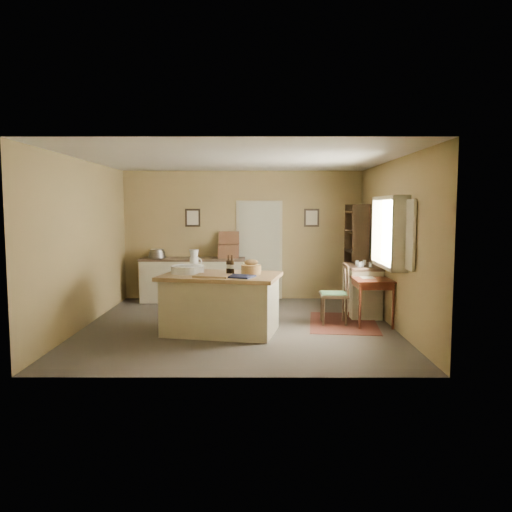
{
  "coord_description": "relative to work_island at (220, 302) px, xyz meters",
  "views": [
    {
      "loc": [
        0.3,
        -8.02,
        1.93
      ],
      "look_at": [
        0.29,
        0.02,
        1.15
      ],
      "focal_mm": 35.0,
      "sensor_mm": 36.0,
      "label": 1
    }
  ],
  "objects": [
    {
      "name": "ground",
      "position": [
        0.26,
        0.41,
        -0.48
      ],
      "size": [
        5.0,
        5.0,
        0.0
      ],
      "primitive_type": "plane",
      "color": "#51473E",
      "rests_on": "ground"
    },
    {
      "name": "wall_back",
      "position": [
        0.26,
        2.91,
        0.87
      ],
      "size": [
        5.0,
        0.1,
        2.7
      ],
      "primitive_type": "cube",
      "color": "olive",
      "rests_on": "ground"
    },
    {
      "name": "wall_front",
      "position": [
        0.26,
        -2.09,
        0.87
      ],
      "size": [
        5.0,
        0.1,
        2.7
      ],
      "primitive_type": "cube",
      "color": "olive",
      "rests_on": "ground"
    },
    {
      "name": "wall_left",
      "position": [
        -2.24,
        0.41,
        0.87
      ],
      "size": [
        0.1,
        5.0,
        2.7
      ],
      "primitive_type": "cube",
      "color": "olive",
      "rests_on": "ground"
    },
    {
      "name": "wall_right",
      "position": [
        2.76,
        0.41,
        0.87
      ],
      "size": [
        0.1,
        5.0,
        2.7
      ],
      "primitive_type": "cube",
      "color": "olive",
      "rests_on": "ground"
    },
    {
      "name": "ceiling",
      "position": [
        0.26,
        0.41,
        2.22
      ],
      "size": [
        5.0,
        5.0,
        0.0
      ],
      "primitive_type": "plane",
      "color": "silver",
      "rests_on": "wall_back"
    },
    {
      "name": "door",
      "position": [
        0.61,
        2.88,
        0.57
      ],
      "size": [
        0.97,
        0.06,
        2.11
      ],
      "primitive_type": "cube",
      "color": "#B4B398",
      "rests_on": "ground"
    },
    {
      "name": "framed_prints",
      "position": [
        0.46,
        2.89,
        1.24
      ],
      "size": [
        2.82,
        0.02,
        0.38
      ],
      "color": "black",
      "rests_on": "ground"
    },
    {
      "name": "window",
      "position": [
        2.69,
        0.21,
        1.07
      ],
      "size": [
        0.25,
        1.99,
        1.12
      ],
      "color": "beige",
      "rests_on": "ground"
    },
    {
      "name": "work_island",
      "position": [
        0.0,
        0.0,
        0.0
      ],
      "size": [
        1.96,
        1.48,
        1.2
      ],
      "rotation": [
        0.0,
        0.0,
        -0.2
      ],
      "color": "beige",
      "rests_on": "ground"
    },
    {
      "name": "sideboard",
      "position": [
        -0.75,
        2.61,
        -0.0
      ],
      "size": [
        2.15,
        0.61,
        1.18
      ],
      "color": "beige",
      "rests_on": "ground"
    },
    {
      "name": "rug",
      "position": [
        2.01,
        0.61,
        -0.48
      ],
      "size": [
        1.28,
        1.72,
        0.01
      ],
      "primitive_type": "cube",
      "rotation": [
        0.0,
        0.0,
        -0.12
      ],
      "color": "#531E17",
      "rests_on": "ground"
    },
    {
      "name": "writing_desk",
      "position": [
        2.46,
        0.64,
        0.19
      ],
      "size": [
        0.61,
        1.0,
        0.82
      ],
      "color": "#39150C",
      "rests_on": "ground"
    },
    {
      "name": "desk_chair",
      "position": [
        1.84,
        0.57,
        0.0
      ],
      "size": [
        0.47,
        0.47,
        0.97
      ],
      "primitive_type": null,
      "rotation": [
        0.0,
        0.0,
        -0.04
      ],
      "color": "black",
      "rests_on": "ground"
    },
    {
      "name": "right_cabinet",
      "position": [
        2.46,
        1.28,
        -0.02
      ],
      "size": [
        0.56,
        1.01,
        0.99
      ],
      "color": "beige",
      "rests_on": "ground"
    },
    {
      "name": "shelving_unit",
      "position": [
        2.62,
        2.41,
        0.52
      ],
      "size": [
        0.34,
        0.9,
        2.0
      ],
      "color": "black",
      "rests_on": "ground"
    }
  ]
}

